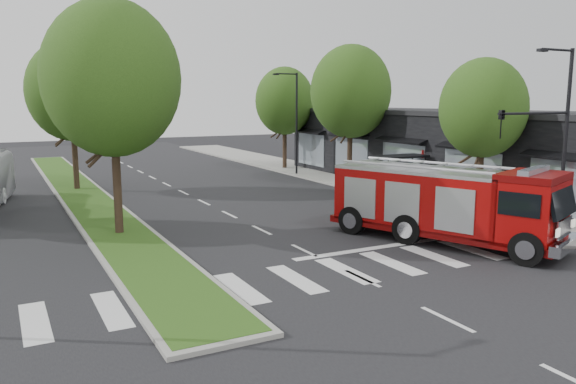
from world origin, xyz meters
The scene contains 13 objects.
ground centered at (0.00, 0.00, 0.00)m, with size 140.00×140.00×0.00m, color black.
sidewalk_right centered at (12.50, 10.00, 0.07)m, with size 5.00×80.00×0.15m, color gray.
median centered at (-6.00, 18.00, 0.08)m, with size 3.00×50.00×0.15m.
storefront_row centered at (17.00, 10.00, 2.50)m, with size 8.00×30.00×5.00m, color black.
bus_shelter centered at (11.20, 8.15, 2.04)m, with size 3.20×1.60×2.61m.
tree_right_near centered at (11.50, 2.00, 5.51)m, with size 4.40×4.40×8.05m.
tree_right_mid centered at (11.50, 14.00, 6.49)m, with size 5.60×5.60×9.72m.
tree_right_far centered at (11.50, 24.00, 5.84)m, with size 5.00×5.00×8.73m.
tree_median_near centered at (-6.00, 6.00, 6.81)m, with size 5.80×5.80×10.16m.
tree_median_far centered at (-6.00, 20.00, 6.49)m, with size 5.60×5.60×9.72m.
streetlight_right_near centered at (9.61, -3.50, 4.67)m, with size 4.08×0.22×8.00m.
streetlight_right_far centered at (10.35, 20.00, 4.48)m, with size 2.11×0.20×8.00m.
fire_engine centered at (5.90, -1.49, 1.64)m, with size 6.37×10.25×3.42m.
Camera 1 is at (-10.59, -18.87, 5.92)m, focal length 35.00 mm.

